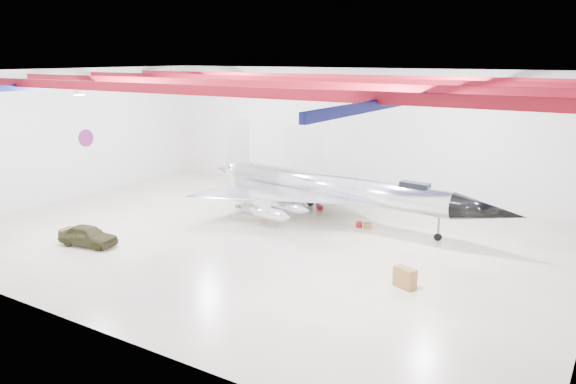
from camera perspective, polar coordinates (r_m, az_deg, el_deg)
The scene contains 15 objects.
floor at distance 38.50m, azimuth -2.80°, elevation -4.53°, with size 40.00×40.00×0.00m, color #B6AC91.
wall_back at distance 50.03m, azimuth 7.05°, elevation 6.09°, with size 40.00×40.00×0.00m, color silver.
wall_left at distance 51.19m, azimuth -21.66°, elevation 5.41°, with size 30.00×30.00×0.00m, color silver.
ceiling at distance 36.59m, azimuth -3.01°, elevation 12.06°, with size 40.00×40.00×0.00m, color #0A0F38.
ceiling_structure at distance 36.61m, azimuth -2.99°, elevation 11.01°, with size 39.50×29.50×1.08m.
wall_roundel at distance 52.41m, azimuth -19.82°, elevation 5.18°, with size 1.50×1.50×0.10m, color #B21414.
jet_aircraft at distance 41.84m, azimuth 4.62°, elevation 0.19°, with size 25.63×15.72×6.98m.
jeep at distance 38.74m, azimuth -19.66°, elevation -4.17°, with size 1.61×3.99×1.36m, color #35331A.
desk at distance 30.75m, azimuth 11.79°, elevation -8.52°, with size 1.20×0.60×1.10m, color brown.
crate_ply at distance 43.10m, azimuth -2.39°, elevation -2.28°, with size 0.51×0.41×0.36m, color olive.
toolbox_red at distance 45.06m, azimuth 3.31°, elevation -1.60°, with size 0.45×0.36×0.31m, color maroon.
parts_bin at distance 40.54m, azimuth 8.05°, elevation -3.41°, with size 0.58×0.46×0.40m, color olive.
crate_small at distance 45.70m, azimuth -5.08°, elevation -1.45°, with size 0.38×0.31×0.27m, color #59595B.
tool_chest at distance 40.78m, azimuth 7.23°, elevation -3.28°, with size 0.45×0.45×0.40m, color maroon.
spares_box at distance 45.84m, azimuth 3.11°, elevation -1.29°, with size 0.43×0.43×0.39m, color #59595B.
Camera 1 is at (21.02, -29.93, 12.03)m, focal length 35.00 mm.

